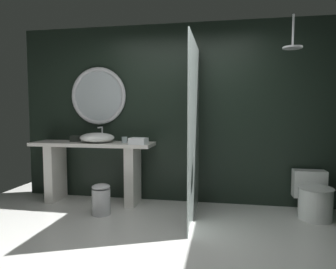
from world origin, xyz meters
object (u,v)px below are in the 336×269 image
(vessel_sink, at_px, (97,138))
(round_wall_mirror, at_px, (98,96))
(waste_bin, at_px, (101,199))
(toilet, at_px, (313,197))
(tissue_box, at_px, (75,139))
(rain_shower_head, at_px, (293,45))
(tumbler_cup, at_px, (125,140))
(folded_hand_towel, at_px, (138,141))

(vessel_sink, relative_size, round_wall_mirror, 0.58)
(vessel_sink, bearing_deg, round_wall_mirror, 107.41)
(round_wall_mirror, xyz_separation_m, waste_bin, (0.33, -0.73, -1.37))
(toilet, distance_m, waste_bin, 2.71)
(tissue_box, distance_m, waste_bin, 1.08)
(rain_shower_head, distance_m, waste_bin, 3.06)
(tissue_box, distance_m, rain_shower_head, 3.21)
(tumbler_cup, relative_size, tissue_box, 0.70)
(round_wall_mirror, bearing_deg, waste_bin, -65.87)
(waste_bin, bearing_deg, tumbler_cup, 72.59)
(folded_hand_towel, bearing_deg, tumbler_cup, 148.29)
(tissue_box, distance_m, round_wall_mirror, 0.73)
(toilet, relative_size, folded_hand_towel, 2.63)
(tumbler_cup, xyz_separation_m, tissue_box, (-0.77, 0.01, 0.00))
(folded_hand_towel, bearing_deg, vessel_sink, 170.33)
(tissue_box, height_order, round_wall_mirror, round_wall_mirror)
(tumbler_cup, xyz_separation_m, toilet, (2.52, -0.10, -0.67))
(rain_shower_head, relative_size, waste_bin, 1.01)
(folded_hand_towel, bearing_deg, toilet, 1.45)
(tumbler_cup, bearing_deg, toilet, -2.18)
(rain_shower_head, bearing_deg, toilet, 17.81)
(toilet, bearing_deg, vessel_sink, 178.97)
(tumbler_cup, distance_m, tissue_box, 0.77)
(rain_shower_head, bearing_deg, vessel_sink, 176.50)
(tumbler_cup, relative_size, round_wall_mirror, 0.10)
(waste_bin, bearing_deg, tissue_box, 139.82)
(waste_bin, xyz_separation_m, folded_hand_towel, (0.41, 0.35, 0.73))
(vessel_sink, xyz_separation_m, tumbler_cup, (0.40, 0.04, -0.03))
(vessel_sink, relative_size, tumbler_cup, 5.80)
(round_wall_mirror, relative_size, toilet, 1.40)
(toilet, xyz_separation_m, waste_bin, (-2.68, -0.41, -0.05))
(tumbler_cup, distance_m, rain_shower_head, 2.51)
(rain_shower_head, relative_size, toilet, 0.65)
(tumbler_cup, distance_m, waste_bin, 0.90)
(rain_shower_head, distance_m, toilet, 1.91)
(tissue_box, bearing_deg, folded_hand_towel, -9.29)
(round_wall_mirror, distance_m, waste_bin, 1.58)
(vessel_sink, height_order, rain_shower_head, rain_shower_head)
(tumbler_cup, relative_size, waste_bin, 0.22)
(tissue_box, relative_size, waste_bin, 0.31)
(vessel_sink, bearing_deg, toilet, -1.03)
(round_wall_mirror, xyz_separation_m, folded_hand_towel, (0.73, -0.38, -0.64))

